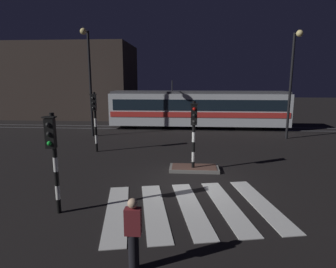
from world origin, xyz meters
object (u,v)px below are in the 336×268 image
at_px(traffic_light_corner_near_left, 53,149).
at_px(street_lamp_trackside_right, 293,73).
at_px(tram, 198,109).
at_px(pedestrian_waiting_at_kerb, 133,234).
at_px(traffic_light_corner_far_left, 95,113).
at_px(traffic_light_median_centre, 194,126).
at_px(street_lamp_trackside_left, 89,71).

bearing_deg(traffic_light_corner_near_left, street_lamp_trackside_right, 47.64).
bearing_deg(tram, traffic_light_corner_near_left, -106.78).
bearing_deg(pedestrian_waiting_at_kerb, street_lamp_trackside_right, 60.67).
distance_m(traffic_light_corner_far_left, traffic_light_corner_near_left, 7.91).
height_order(traffic_light_corner_near_left, traffic_light_median_centre, traffic_light_median_centre).
relative_size(street_lamp_trackside_right, pedestrian_waiting_at_kerb, 4.32).
height_order(traffic_light_median_centre, street_lamp_trackside_left, street_lamp_trackside_left).
xyz_separation_m(traffic_light_median_centre, pedestrian_waiting_at_kerb, (-1.44, -7.02, -1.28)).
bearing_deg(traffic_light_corner_far_left, traffic_light_corner_near_left, -80.64).
bearing_deg(street_lamp_trackside_left, traffic_light_median_centre, -46.20).
xyz_separation_m(traffic_light_median_centre, street_lamp_trackside_right, (6.92, 7.85, 2.51)).
relative_size(traffic_light_corner_far_left, street_lamp_trackside_left, 0.46).
bearing_deg(traffic_light_median_centre, traffic_light_corner_far_left, 149.87).
xyz_separation_m(traffic_light_median_centre, tram, (0.63, 12.03, -0.41)).
bearing_deg(street_lamp_trackside_right, tram, 146.37).
bearing_deg(street_lamp_trackside_left, street_lamp_trackside_right, 0.33).
xyz_separation_m(traffic_light_corner_far_left, pedestrian_waiting_at_kerb, (4.21, -10.30, -1.44)).
height_order(traffic_light_corner_far_left, pedestrian_waiting_at_kerb, traffic_light_corner_far_left).
xyz_separation_m(traffic_light_corner_far_left, traffic_light_median_centre, (5.65, -3.28, -0.16)).
relative_size(street_lamp_trackside_left, tram, 0.50).
xyz_separation_m(street_lamp_trackside_right, street_lamp_trackside_left, (-14.36, -0.08, 0.15)).
relative_size(traffic_light_corner_near_left, traffic_light_median_centre, 0.99).
height_order(street_lamp_trackside_right, street_lamp_trackside_left, street_lamp_trackside_left).
relative_size(street_lamp_trackside_left, pedestrian_waiting_at_kerb, 4.48).
bearing_deg(traffic_light_corner_near_left, traffic_light_corner_far_left, 99.36).
bearing_deg(pedestrian_waiting_at_kerb, street_lamp_trackside_left, 112.12).
height_order(traffic_light_corner_near_left, street_lamp_trackside_left, street_lamp_trackside_left).
height_order(street_lamp_trackside_right, tram, street_lamp_trackside_right).
xyz_separation_m(traffic_light_corner_near_left, street_lamp_trackside_right, (11.28, 12.37, 2.54)).
bearing_deg(street_lamp_trackside_right, traffic_light_corner_near_left, -132.36).
distance_m(traffic_light_corner_far_left, street_lamp_trackside_right, 13.58).
distance_m(traffic_light_corner_near_left, street_lamp_trackside_right, 16.93).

